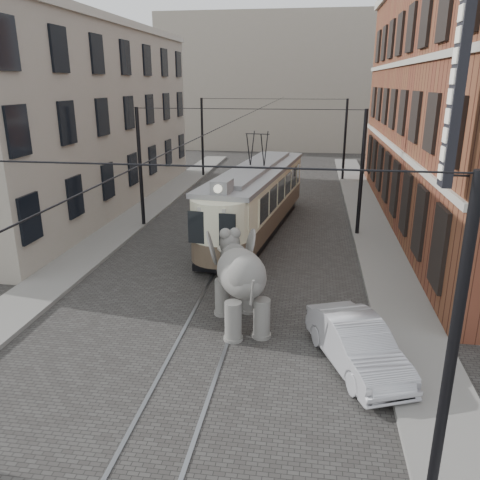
# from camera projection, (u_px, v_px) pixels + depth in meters

# --- Properties ---
(ground) EXTENTS (120.00, 120.00, 0.00)m
(ground) POSITION_uv_depth(u_px,v_px,m) (231.00, 276.00, 18.66)
(ground) COLOR #3A3835
(tram_rails) EXTENTS (1.54, 80.00, 0.02)m
(tram_rails) POSITION_uv_depth(u_px,v_px,m) (231.00, 276.00, 18.66)
(tram_rails) COLOR slate
(tram_rails) RESTS_ON ground
(sidewalk_right) EXTENTS (2.00, 60.00, 0.15)m
(sidewalk_right) POSITION_uv_depth(u_px,v_px,m) (392.00, 284.00, 17.79)
(sidewalk_right) COLOR slate
(sidewalk_right) RESTS_ON ground
(sidewalk_left) EXTENTS (2.00, 60.00, 0.15)m
(sidewalk_left) POSITION_uv_depth(u_px,v_px,m) (73.00, 266.00, 19.56)
(sidewalk_left) COLOR slate
(sidewalk_left) RESTS_ON ground
(stucco_building) EXTENTS (7.00, 24.00, 10.00)m
(stucco_building) POSITION_uv_depth(u_px,v_px,m) (72.00, 121.00, 28.05)
(stucco_building) COLOR gray
(stucco_building) RESTS_ON ground
(distant_block) EXTENTS (28.00, 10.00, 14.00)m
(distant_block) POSITION_uv_depth(u_px,v_px,m) (290.00, 83.00, 54.07)
(distant_block) COLOR gray
(distant_block) RESTS_ON ground
(catenary) EXTENTS (11.00, 30.20, 6.00)m
(catenary) POSITION_uv_depth(u_px,v_px,m) (244.00, 176.00, 22.46)
(catenary) COLOR black
(catenary) RESTS_ON ground
(tram) EXTENTS (4.12, 12.47, 4.86)m
(tram) POSITION_uv_depth(u_px,v_px,m) (257.00, 184.00, 23.51)
(tram) COLOR beige
(tram) RESTS_ON ground
(elephant) EXTENTS (3.78, 4.91, 2.66)m
(elephant) POSITION_uv_depth(u_px,v_px,m) (241.00, 285.00, 14.55)
(elephant) COLOR slate
(elephant) RESTS_ON ground
(parked_car) EXTENTS (2.76, 4.21, 1.31)m
(parked_car) POSITION_uv_depth(u_px,v_px,m) (357.00, 344.00, 12.58)
(parked_car) COLOR #ABA9AE
(parked_car) RESTS_ON ground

